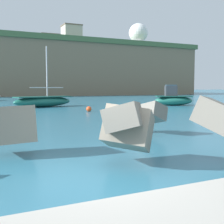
{
  "coord_description": "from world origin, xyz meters",
  "views": [
    {
      "loc": [
        -2.34,
        -6.02,
        2.0
      ],
      "look_at": [
        0.75,
        0.5,
        1.4
      ],
      "focal_mm": 48.13,
      "sensor_mm": 36.0,
      "label": 1
    }
  ],
  "objects_px": {
    "station_building_central": "(50,42)",
    "station_building_west": "(72,36)",
    "radar_dome": "(138,37)",
    "boat_near_right": "(43,101)",
    "boat_mid_left": "(173,99)",
    "mooring_buoy_middle": "(89,109)"
  },
  "relations": [
    {
      "from": "boat_mid_left",
      "to": "station_building_west",
      "type": "distance_m",
      "value": 57.95
    },
    {
      "from": "station_building_central",
      "to": "radar_dome",
      "type": "bearing_deg",
      "value": -11.38
    },
    {
      "from": "boat_mid_left",
      "to": "station_building_central",
      "type": "relative_size",
      "value": 0.67
    },
    {
      "from": "boat_near_right",
      "to": "station_building_central",
      "type": "xyz_separation_m",
      "value": [
        15.79,
        60.26,
        15.1
      ]
    },
    {
      "from": "boat_near_right",
      "to": "radar_dome",
      "type": "distance_m",
      "value": 71.91
    },
    {
      "from": "boat_near_right",
      "to": "boat_mid_left",
      "type": "bearing_deg",
      "value": -15.07
    },
    {
      "from": "boat_near_right",
      "to": "station_building_west",
      "type": "xyz_separation_m",
      "value": [
        19.71,
        51.79,
        15.92
      ]
    },
    {
      "from": "mooring_buoy_middle",
      "to": "boat_mid_left",
      "type": "bearing_deg",
      "value": 18.98
    },
    {
      "from": "boat_mid_left",
      "to": "station_building_central",
      "type": "height_order",
      "value": "station_building_central"
    },
    {
      "from": "boat_near_right",
      "to": "boat_mid_left",
      "type": "distance_m",
      "value": 13.95
    },
    {
      "from": "radar_dome",
      "to": "station_building_west",
      "type": "distance_m",
      "value": 23.64
    },
    {
      "from": "radar_dome",
      "to": "station_building_west",
      "type": "xyz_separation_m",
      "value": [
        -23.38,
        -2.98,
        -1.82
      ]
    },
    {
      "from": "boat_near_right",
      "to": "radar_dome",
      "type": "height_order",
      "value": "radar_dome"
    },
    {
      "from": "boat_mid_left",
      "to": "mooring_buoy_middle",
      "type": "distance_m",
      "value": 12.06
    },
    {
      "from": "radar_dome",
      "to": "station_building_central",
      "type": "bearing_deg",
      "value": 168.62
    },
    {
      "from": "boat_mid_left",
      "to": "station_building_west",
      "type": "bearing_deg",
      "value": 83.57
    },
    {
      "from": "boat_near_right",
      "to": "boat_mid_left",
      "type": "relative_size",
      "value": 1.46
    },
    {
      "from": "boat_near_right",
      "to": "station_building_central",
      "type": "distance_m",
      "value": 64.1
    },
    {
      "from": "station_building_west",
      "to": "station_building_central",
      "type": "bearing_deg",
      "value": 114.83
    },
    {
      "from": "boat_near_right",
      "to": "mooring_buoy_middle",
      "type": "xyz_separation_m",
      "value": [
        2.07,
        -7.54,
        -0.37
      ]
    },
    {
      "from": "station_building_central",
      "to": "station_building_west",
      "type": "bearing_deg",
      "value": -65.17
    },
    {
      "from": "radar_dome",
      "to": "boat_near_right",
      "type": "bearing_deg",
      "value": -128.2
    }
  ]
}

